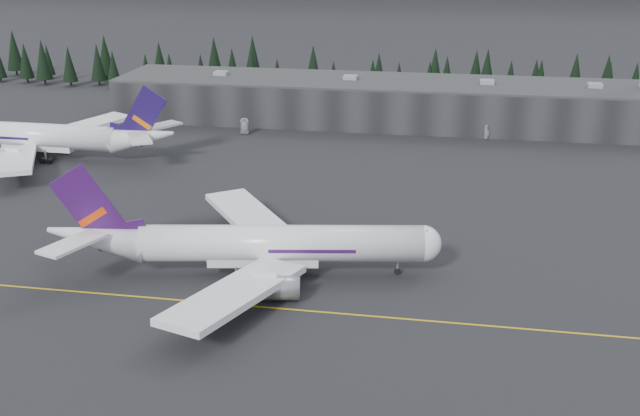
% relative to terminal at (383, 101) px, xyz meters
% --- Properties ---
extents(ground, '(1400.00, 1400.00, 0.00)m').
position_rel_terminal_xyz_m(ground, '(0.00, -125.00, -6.30)').
color(ground, black).
rests_on(ground, ground).
extents(taxiline, '(400.00, 0.40, 0.02)m').
position_rel_terminal_xyz_m(taxiline, '(0.00, -127.00, -6.29)').
color(taxiline, gold).
rests_on(taxiline, ground).
extents(terminal, '(160.00, 30.00, 12.60)m').
position_rel_terminal_xyz_m(terminal, '(0.00, 0.00, 0.00)').
color(terminal, black).
rests_on(terminal, ground).
extents(treeline, '(360.00, 20.00, 15.00)m').
position_rel_terminal_xyz_m(treeline, '(0.00, 37.00, 1.20)').
color(treeline, black).
rests_on(treeline, ground).
extents(jet_main, '(65.93, 60.36, 19.52)m').
position_rel_terminal_xyz_m(jet_main, '(-10.60, -115.32, -0.79)').
color(jet_main, white).
rests_on(jet_main, ground).
extents(jet_parked, '(66.95, 61.81, 19.68)m').
position_rel_terminal_xyz_m(jet_parked, '(-78.98, -54.56, -0.75)').
color(jet_parked, white).
rests_on(jet_parked, ground).
extents(gse_vehicle_a, '(3.09, 5.08, 1.32)m').
position_rel_terminal_xyz_m(gse_vehicle_a, '(-36.83, -22.12, -5.64)').
color(gse_vehicle_a, '#B9B8BB').
rests_on(gse_vehicle_a, ground).
extents(gse_vehicle_b, '(4.36, 2.49, 1.40)m').
position_rel_terminal_xyz_m(gse_vehicle_b, '(30.39, -15.05, -5.60)').
color(gse_vehicle_b, silver).
rests_on(gse_vehicle_b, ground).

